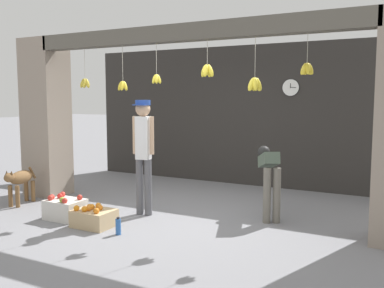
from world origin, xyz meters
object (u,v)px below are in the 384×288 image
worker_stooping (269,173)px  fruit_crate_apples (65,209)px  fruit_crate_oranges (94,217)px  water_bottle (118,226)px  wall_clock (291,88)px  shopkeeper (143,147)px  dog (20,180)px

worker_stooping → fruit_crate_apples: worker_stooping is taller
fruit_crate_oranges → water_bottle: 0.54m
fruit_crate_oranges → water_bottle: fruit_crate_oranges is taller
fruit_crate_apples → wall_clock: (2.37, 3.58, 1.82)m
fruit_crate_oranges → fruit_crate_apples: size_ratio=1.03×
shopkeeper → worker_stooping: 1.92m
worker_stooping → fruit_crate_oranges: size_ratio=1.90×
shopkeeper → fruit_crate_oranges: (-0.28, -0.83, -0.92)m
water_bottle → fruit_crate_oranges: bearing=166.2°
worker_stooping → fruit_crate_apples: bearing=179.0°
dog → fruit_crate_oranges: dog is taller
dog → worker_stooping: size_ratio=0.77×
water_bottle → wall_clock: bearing=72.1°
shopkeeper → worker_stooping: bearing=-169.2°
dog → wall_clock: bearing=117.9°
dog → shopkeeper: shopkeeper is taller
fruit_crate_oranges → wall_clock: 4.47m
shopkeeper → water_bottle: 1.36m
fruit_crate_oranges → fruit_crate_apples: (-0.63, 0.10, 0.03)m
dog → worker_stooping: worker_stooping is taller
dog → wall_clock: size_ratio=2.41×
shopkeeper → fruit_crate_oranges: bearing=60.6°
worker_stooping → fruit_crate_oranges: 2.60m
dog → worker_stooping: 4.10m
dog → fruit_crate_apples: dog is taller
worker_stooping → fruit_crate_oranges: worker_stooping is taller
dog → fruit_crate_apples: (1.28, -0.29, -0.26)m
fruit_crate_apples → wall_clock: bearing=56.4°
fruit_crate_apples → worker_stooping: bearing=28.2°
wall_clock → water_bottle: bearing=-107.9°
worker_stooping → wall_clock: 2.52m
worker_stooping → water_bottle: worker_stooping is taller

